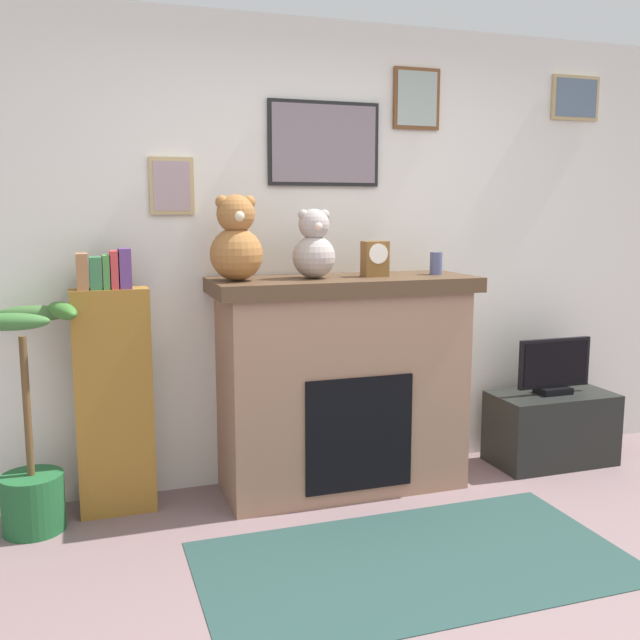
{
  "coord_description": "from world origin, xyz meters",
  "views": [
    {
      "loc": [
        -1.34,
        -1.95,
        1.56
      ],
      "look_at": [
        -0.12,
        1.68,
        0.97
      ],
      "focal_mm": 40.03,
      "sensor_mm": 36.0,
      "label": 1
    }
  ],
  "objects": [
    {
      "name": "teddy_bear_cream",
      "position": [
        -0.58,
        1.66,
        1.4
      ],
      "size": [
        0.27,
        0.27,
        0.44
      ],
      "color": "#956031",
      "rests_on": "fireplace"
    },
    {
      "name": "teddy_bear_brown",
      "position": [
        -0.16,
        1.66,
        1.36
      ],
      "size": [
        0.23,
        0.23,
        0.37
      ],
      "color": "#A29790",
      "rests_on": "fireplace"
    },
    {
      "name": "back_wall",
      "position": [
        0.0,
        2.0,
        1.31
      ],
      "size": [
        5.2,
        0.15,
        2.6
      ],
      "color": "silver",
      "rests_on": "ground_plane"
    },
    {
      "name": "television",
      "position": [
        1.38,
        1.64,
        0.6
      ],
      "size": [
        0.49,
        0.14,
        0.34
      ],
      "color": "black",
      "rests_on": "tv_stand"
    },
    {
      "name": "bookshelf",
      "position": [
        -1.21,
        1.74,
        0.64
      ],
      "size": [
        0.38,
        0.16,
        1.37
      ],
      "color": "olive",
      "rests_on": "ground_plane"
    },
    {
      "name": "mantel_clock",
      "position": [
        0.19,
        1.66,
        1.29
      ],
      "size": [
        0.14,
        0.1,
        0.19
      ],
      "color": "brown",
      "rests_on": "fireplace"
    },
    {
      "name": "area_rug",
      "position": [
        0.01,
        0.75,
        0.0
      ],
      "size": [
        1.92,
        1.02,
        0.01
      ],
      "primitive_type": "cube",
      "color": "#223D39",
      "rests_on": "ground_plane"
    },
    {
      "name": "potted_plant",
      "position": [
        -1.62,
        1.63,
        0.44
      ],
      "size": [
        0.51,
        0.55,
        1.12
      ],
      "color": "#1E592D",
      "rests_on": "ground_plane"
    },
    {
      "name": "fireplace",
      "position": [
        0.01,
        1.68,
        0.6
      ],
      "size": [
        1.45,
        0.57,
        1.2
      ],
      "color": "#956E56",
      "rests_on": "ground_plane"
    },
    {
      "name": "tv_stand",
      "position": [
        1.38,
        1.64,
        0.22
      ],
      "size": [
        0.75,
        0.4,
        0.44
      ],
      "primitive_type": "cube",
      "color": "black",
      "rests_on": "ground_plane"
    },
    {
      "name": "candle_jar",
      "position": [
        0.57,
        1.66,
        1.26
      ],
      "size": [
        0.07,
        0.07,
        0.13
      ],
      "primitive_type": "cylinder",
      "color": "#4C517A",
      "rests_on": "fireplace"
    }
  ]
}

